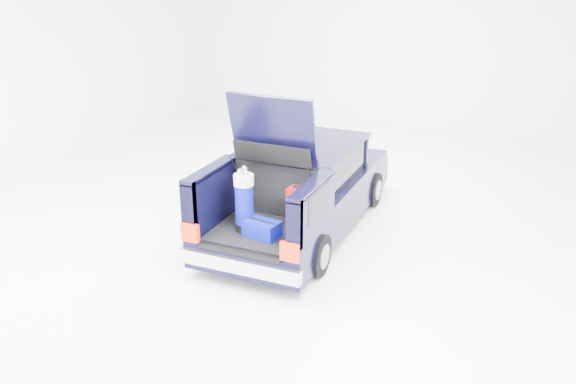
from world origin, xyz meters
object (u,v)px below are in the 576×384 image
at_px(car, 303,189).
at_px(blue_golf_bag, 244,202).
at_px(blue_duffel, 262,229).
at_px(red_suitcase, 301,209).
at_px(black_golf_bag, 244,198).

xyz_separation_m(car, blue_golf_bag, (-0.21, -1.65, 0.35)).
bearing_deg(blue_duffel, red_suitcase, 59.16).
distance_m(black_golf_bag, blue_duffel, 0.59).
bearing_deg(blue_duffel, car, 102.20).
bearing_deg(blue_golf_bag, red_suitcase, 46.53).
bearing_deg(red_suitcase, blue_duffel, -121.58).
xyz_separation_m(red_suitcase, blue_duffel, (-0.39, -0.47, -0.18)).
bearing_deg(black_golf_bag, red_suitcase, 31.49).
distance_m(black_golf_bag, blue_golf_bag, 0.23).
relative_size(car, black_golf_bag, 5.37).
bearing_deg(red_suitcase, black_golf_bag, -159.99).
bearing_deg(car, red_suitcase, -68.97).
bearing_deg(blue_golf_bag, car, 101.72).
bearing_deg(car, blue_duffel, -86.62).
relative_size(red_suitcase, black_golf_bag, 0.73).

